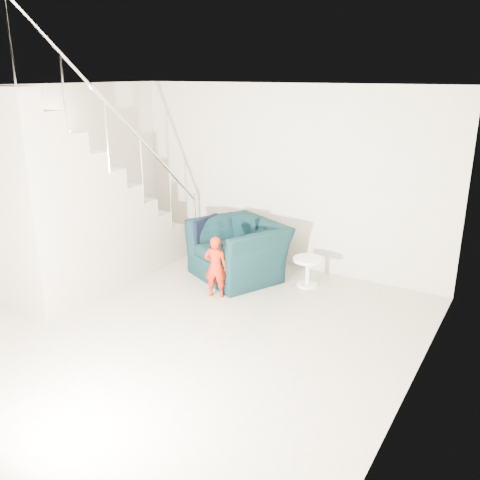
% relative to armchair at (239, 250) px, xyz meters
% --- Properties ---
extents(floor, '(5.50, 5.50, 0.00)m').
position_rel_armchair_xyz_m(floor, '(0.32, -1.94, -0.40)').
color(floor, gray).
rests_on(floor, ground).
extents(ceiling, '(5.50, 5.50, 0.00)m').
position_rel_armchair_xyz_m(ceiling, '(0.32, -1.94, 2.30)').
color(ceiling, silver).
rests_on(ceiling, back_wall).
extents(back_wall, '(5.00, 0.00, 5.00)m').
position_rel_armchair_xyz_m(back_wall, '(0.32, 0.81, 0.95)').
color(back_wall, '#C0B49C').
rests_on(back_wall, floor).
extents(left_wall, '(0.00, 5.50, 5.50)m').
position_rel_armchair_xyz_m(left_wall, '(-2.18, -1.94, 0.95)').
color(left_wall, '#C0B49C').
rests_on(left_wall, floor).
extents(right_wall, '(0.00, 5.50, 5.50)m').
position_rel_armchair_xyz_m(right_wall, '(2.82, -1.94, 0.95)').
color(right_wall, '#C0B49C').
rests_on(right_wall, floor).
extents(armchair, '(1.58, 1.50, 0.80)m').
position_rel_armchair_xyz_m(armchair, '(0.00, 0.00, 0.00)').
color(armchair, black).
rests_on(armchair, floor).
extents(toddler, '(0.36, 0.30, 0.83)m').
position_rel_armchair_xyz_m(toddler, '(0.10, -0.75, 0.01)').
color(toddler, '#AB2905').
rests_on(toddler, floor).
extents(side_table, '(0.41, 0.41, 0.41)m').
position_rel_armchair_xyz_m(side_table, '(1.00, 0.20, -0.13)').
color(side_table, white).
rests_on(side_table, floor).
extents(staircase, '(1.02, 3.03, 3.62)m').
position_rel_armchair_xyz_m(staircase, '(-1.68, -1.39, 0.54)').
color(staircase, '#ADA089').
rests_on(staircase, floor).
extents(cushion, '(0.41, 0.19, 0.40)m').
position_rel_armchair_xyz_m(cushion, '(-0.08, 0.34, 0.24)').
color(cushion, black).
rests_on(cushion, armchair).
extents(throw, '(0.06, 0.56, 0.62)m').
position_rel_armchair_xyz_m(throw, '(-0.55, -0.03, 0.10)').
color(throw, black).
rests_on(throw, armchair).
extents(phone, '(0.03, 0.05, 0.10)m').
position_rel_armchair_xyz_m(phone, '(0.22, -0.79, 0.32)').
color(phone, black).
rests_on(phone, toddler).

